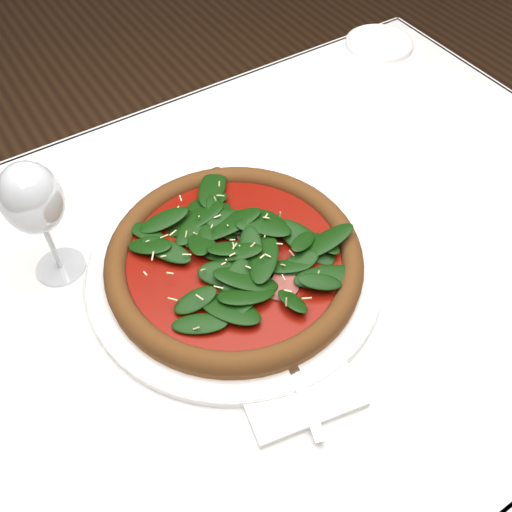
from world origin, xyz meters
TOP-DOWN VIEW (x-y plane):
  - ground at (0.00, 0.00)m, footprint 6.00×6.00m
  - dining_table at (0.00, 0.00)m, footprint 1.21×0.81m
  - plate at (-0.03, 0.01)m, footprint 0.40×0.40m
  - pizza at (-0.03, 0.01)m, footprint 0.41×0.41m
  - wine_glass at (-0.23, 0.15)m, footprint 0.08×0.08m
  - napkin at (-0.07, -0.19)m, footprint 0.14×0.09m
  - fork at (-0.06, -0.17)m, footprint 0.05×0.13m
  - saucer_far at (0.50, 0.34)m, footprint 0.13×0.13m

SIDE VIEW (x-z plane):
  - ground at x=0.00m, z-range 0.00..0.00m
  - dining_table at x=0.00m, z-range 0.27..1.02m
  - napkin at x=-0.07m, z-range 0.75..0.76m
  - saucer_far at x=0.50m, z-range 0.75..0.76m
  - plate at x=-0.03m, z-range 0.75..0.77m
  - fork at x=-0.06m, z-range 0.76..0.76m
  - pizza at x=-0.03m, z-range 0.76..0.80m
  - wine_glass at x=-0.23m, z-range 0.79..0.97m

